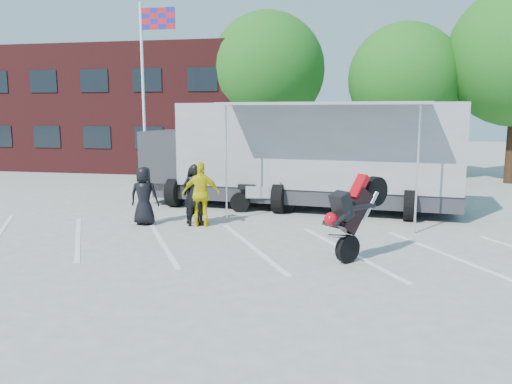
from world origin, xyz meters
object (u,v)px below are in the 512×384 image
(tree_mid, at_px, (404,79))
(spectator_leather_b, at_px, (195,195))
(tree_left, at_px, (267,70))
(flagpole, at_px, (148,73))
(transporter_truck, at_px, (301,208))
(spectator_hivis, at_px, (201,194))
(spectator_leather_a, at_px, (144,196))
(spectator_leather_c, at_px, (192,196))
(parked_motorcycle, at_px, (263,212))
(stunt_bike_rider, at_px, (368,257))

(tree_mid, xyz_separation_m, spectator_leather_b, (-6.91, -12.06, -4.02))
(tree_left, bearing_deg, flagpole, -125.28)
(tree_mid, relative_size, spectator_leather_b, 4.14)
(transporter_truck, xyz_separation_m, spectator_hivis, (-2.62, -3.44, 0.96))
(spectator_leather_a, bearing_deg, flagpole, -73.26)
(tree_mid, relative_size, spectator_leather_c, 4.60)
(flagpole, bearing_deg, spectator_leather_a, -68.75)
(tree_left, relative_size, spectator_leather_c, 5.17)
(flagpole, distance_m, tree_mid, 12.31)
(spectator_hivis, bearing_deg, parked_motorcycle, -131.98)
(transporter_truck, xyz_separation_m, stunt_bike_rider, (2.15, -5.80, 0.00))
(parked_motorcycle, bearing_deg, spectator_leather_c, 130.51)
(transporter_truck, relative_size, parked_motorcycle, 5.08)
(parked_motorcycle, height_order, spectator_leather_a, spectator_leather_a)
(transporter_truck, height_order, stunt_bike_rider, transporter_truck)
(tree_left, relative_size, stunt_bike_rider, 4.05)
(tree_mid, bearing_deg, spectator_leather_a, -124.74)
(tree_left, height_order, parked_motorcycle, tree_left)
(flagpole, height_order, tree_left, tree_left)
(flagpole, bearing_deg, tree_mid, 23.97)
(spectator_leather_c, bearing_deg, spectator_leather_a, 31.88)
(flagpole, xyz_separation_m, spectator_hivis, (4.54, -7.08, -4.09))
(parked_motorcycle, bearing_deg, tree_left, 1.67)
(tree_mid, height_order, spectator_leather_b, tree_mid)
(flagpole, bearing_deg, transporter_truck, -26.91)
(stunt_bike_rider, xyz_separation_m, spectator_leather_a, (-6.52, 2.25, 0.88))
(tree_left, distance_m, spectator_leather_c, 13.56)
(spectator_leather_c, relative_size, spectator_hivis, 0.87)
(transporter_truck, distance_m, spectator_leather_b, 4.54)
(tree_mid, bearing_deg, transporter_truck, -115.34)
(transporter_truck, distance_m, spectator_hivis, 4.43)
(parked_motorcycle, relative_size, spectator_hivis, 1.18)
(spectator_hivis, bearing_deg, spectator_leather_b, -15.09)
(parked_motorcycle, xyz_separation_m, stunt_bike_rider, (3.36, -4.73, 0.00))
(spectator_leather_a, bearing_deg, parked_motorcycle, -146.42)
(transporter_truck, height_order, parked_motorcycle, transporter_truck)
(parked_motorcycle, relative_size, spectator_leather_b, 1.22)
(transporter_truck, bearing_deg, spectator_leather_a, -134.78)
(tree_left, distance_m, tree_mid, 7.10)
(stunt_bike_rider, bearing_deg, spectator_leather_c, -165.11)
(stunt_bike_rider, relative_size, spectator_leather_b, 1.15)
(tree_left, height_order, tree_mid, tree_left)
(transporter_truck, relative_size, spectator_leather_c, 6.87)
(flagpole, bearing_deg, stunt_bike_rider, -45.37)
(spectator_leather_b, bearing_deg, flagpole, -82.33)
(tree_mid, distance_m, spectator_leather_c, 14.29)
(parked_motorcycle, height_order, spectator_hivis, spectator_hivis)
(spectator_leather_c, bearing_deg, stunt_bike_rider, 164.70)
(parked_motorcycle, bearing_deg, spectator_leather_a, 120.68)
(spectator_hivis, bearing_deg, flagpole, -68.45)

